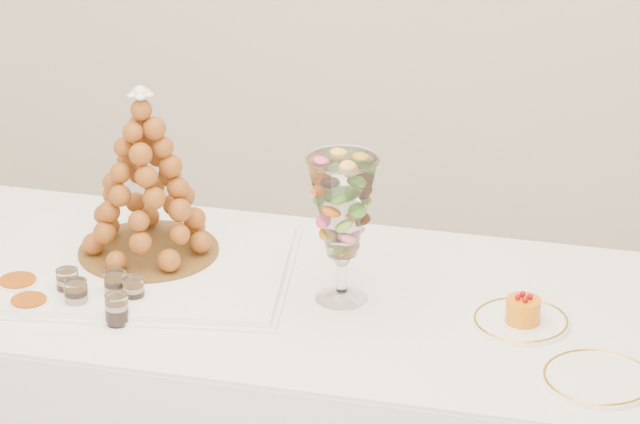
# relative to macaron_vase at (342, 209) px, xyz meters

# --- Properties ---
(lace_tray) EXTENTS (0.71, 0.56, 0.02)m
(lace_tray) POSITION_rel_macaron_vase_xyz_m (-0.48, 0.03, -0.21)
(lace_tray) COLOR white
(lace_tray) RESTS_ON buffet_table
(macaron_vase) EXTENTS (0.15, 0.15, 0.34)m
(macaron_vase) POSITION_rel_macaron_vase_xyz_m (0.00, 0.00, 0.00)
(macaron_vase) COLOR white
(macaron_vase) RESTS_ON buffet_table
(cake_plate) EXTENTS (0.21, 0.21, 0.01)m
(cake_plate) POSITION_rel_macaron_vase_xyz_m (0.40, -0.04, -0.21)
(cake_plate) COLOR white
(cake_plate) RESTS_ON buffet_table
(spare_plate) EXTENTS (0.23, 0.23, 0.01)m
(spare_plate) POSITION_rel_macaron_vase_xyz_m (0.57, -0.24, -0.21)
(spare_plate) COLOR white
(spare_plate) RESTS_ON buffet_table
(verrine_a) EXTENTS (0.06, 0.06, 0.07)m
(verrine_a) POSITION_rel_macaron_vase_xyz_m (-0.60, -0.12, -0.18)
(verrine_a) COLOR white
(verrine_a) RESTS_ON buffet_table
(verrine_b) EXTENTS (0.06, 0.06, 0.07)m
(verrine_b) POSITION_rel_macaron_vase_xyz_m (-0.49, -0.11, -0.18)
(verrine_b) COLOR white
(verrine_b) RESTS_ON buffet_table
(verrine_c) EXTENTS (0.05, 0.05, 0.06)m
(verrine_c) POSITION_rel_macaron_vase_xyz_m (-0.44, -0.12, -0.19)
(verrine_c) COLOR white
(verrine_c) RESTS_ON buffet_table
(verrine_d) EXTENTS (0.05, 0.05, 0.07)m
(verrine_d) POSITION_rel_macaron_vase_xyz_m (-0.56, -0.17, -0.18)
(verrine_d) COLOR white
(verrine_d) RESTS_ON buffet_table
(verrine_e) EXTENTS (0.05, 0.05, 0.07)m
(verrine_e) POSITION_rel_macaron_vase_xyz_m (-0.45, -0.21, -0.18)
(verrine_e) COLOR white
(verrine_e) RESTS_ON buffet_table
(ramekin_back) EXTENTS (0.09, 0.09, 0.03)m
(ramekin_back) POSITION_rel_macaron_vase_xyz_m (-0.72, -0.12, -0.20)
(ramekin_back) COLOR white
(ramekin_back) RESTS_ON buffet_table
(ramekin_front) EXTENTS (0.09, 0.09, 0.03)m
(ramekin_front) POSITION_rel_macaron_vase_xyz_m (-0.66, -0.20, -0.20)
(ramekin_front) COLOR white
(ramekin_front) RESTS_ON buffet_table
(croquembouche) EXTENTS (0.33, 0.33, 0.41)m
(croquembouche) POSITION_rel_macaron_vase_xyz_m (-0.48, 0.09, 0.00)
(croquembouche) COLOR brown
(croquembouche) RESTS_ON lace_tray
(mousse_cake) EXTENTS (0.08, 0.08, 0.07)m
(mousse_cake) POSITION_rel_macaron_vase_xyz_m (0.41, -0.04, -0.18)
(mousse_cake) COLOR orange
(mousse_cake) RESTS_ON cake_plate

